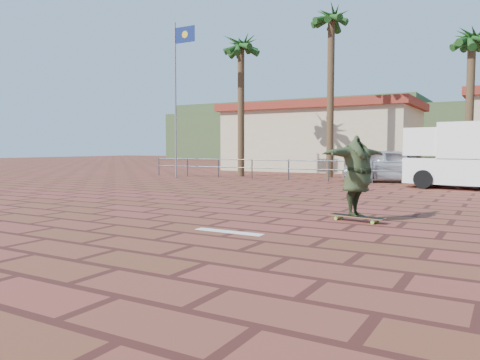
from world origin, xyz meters
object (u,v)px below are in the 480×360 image
Objects in this scene: longboard at (356,217)px; car_silver at (393,165)px; campervan at (477,154)px; skateboarder at (357,176)px.

car_silver is at bearing 109.51° from longboard.
longboard is 0.28× the size of car_silver.
car_silver is at bearing 156.58° from campervan.
longboard is 0.59× the size of skateboarder.
campervan is (1.71, 9.84, 0.34)m from skateboarder.
longboard is 0.88m from skateboarder.
campervan is at bearing 7.75° from skateboarder.
longboard is 10.06m from campervan.
campervan is 1.13× the size of car_silver.
car_silver reaches higher than longboard.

